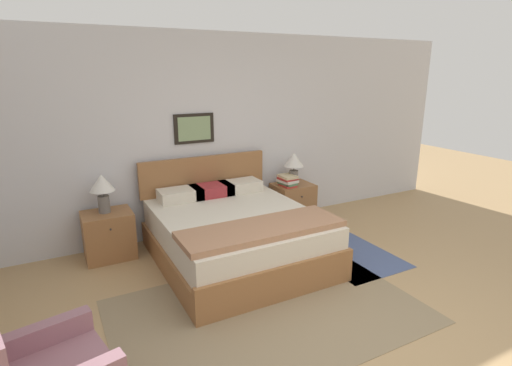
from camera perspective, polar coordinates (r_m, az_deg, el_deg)
name	(u,v)px	position (r m, az deg, el deg)	size (l,w,h in m)	color
ground_plane	(365,355)	(3.46, 15.24, -22.67)	(16.00, 16.00, 0.00)	tan
wall_back	(213,135)	(5.35, -6.19, 6.86)	(7.98, 0.09, 2.60)	silver
area_rug_main	(268,311)	(3.82, 1.75, -17.85)	(2.73, 1.83, 0.01)	#897556
area_rug_bedside	(342,250)	(5.06, 12.22, -9.30)	(0.90, 1.48, 0.01)	#47567F
bed	(235,234)	(4.60, -2.97, -7.26)	(1.70, 1.99, 1.05)	#936038
nightstand_near_window	(109,235)	(4.99, -20.29, -6.98)	(0.55, 0.47, 0.55)	#936038
nightstand_by_door	(293,202)	(5.82, 5.26, -2.78)	(0.55, 0.47, 0.55)	#936038
table_lamp_near_window	(102,187)	(4.82, -21.13, -0.47)	(0.28, 0.28, 0.45)	slate
table_lamp_by_door	(294,163)	(5.69, 5.43, 2.89)	(0.28, 0.28, 0.45)	slate
book_thick_bottom	(287,185)	(5.64, 4.52, -0.31)	(0.17, 0.25, 0.03)	#B7332D
book_hardcover_middle	(288,183)	(5.63, 4.53, -0.02)	(0.21, 0.29, 0.03)	#4C7551
book_novel_upper	(288,181)	(5.62, 4.54, 0.32)	(0.25, 0.29, 0.04)	silver
book_slim_near_top	(288,179)	(5.61, 4.54, 0.64)	(0.24, 0.25, 0.03)	#B7332D
book_paperback_top	(288,176)	(5.60, 4.55, 0.95)	(0.20, 0.26, 0.03)	beige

